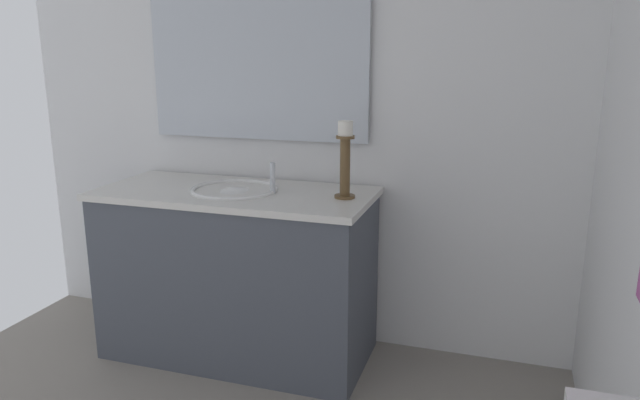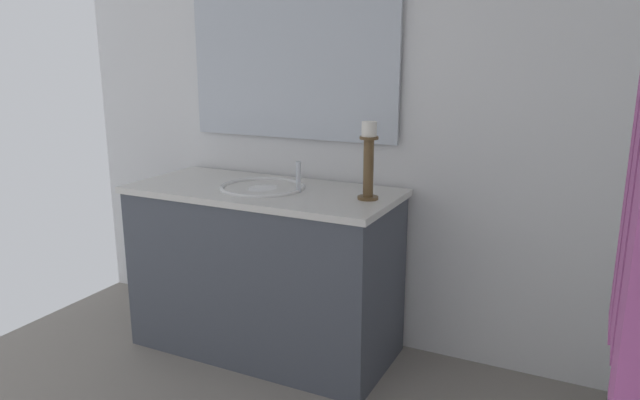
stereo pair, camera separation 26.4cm
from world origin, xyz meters
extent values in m
cube|color=white|center=(-1.31, 0.00, 1.23)|extent=(0.04, 2.84, 2.45)
cube|color=#474C56|center=(-0.99, -0.13, 0.39)|extent=(0.55, 1.24, 0.78)
cube|color=silver|center=(-0.99, -0.13, 0.79)|extent=(0.58, 1.27, 0.03)
sphere|color=black|center=(-1.08, -0.76, 0.43)|extent=(0.02, 0.02, 0.02)
sphere|color=black|center=(-0.89, -0.76, 0.43)|extent=(0.02, 0.02, 0.02)
ellipsoid|color=white|center=(-0.99, -0.13, 0.76)|extent=(0.38, 0.30, 0.11)
torus|color=white|center=(-0.99, -0.13, 0.81)|extent=(0.40, 0.40, 0.02)
cylinder|color=silver|center=(-0.99, 0.06, 0.88)|extent=(0.02, 0.02, 0.14)
cube|color=silver|center=(-1.27, -0.13, 1.40)|extent=(0.02, 1.11, 0.77)
cylinder|color=brown|center=(-1.00, 0.38, 0.81)|extent=(0.09, 0.09, 0.01)
cylinder|color=brown|center=(-1.00, 0.38, 0.94)|extent=(0.04, 0.04, 0.26)
cylinder|color=brown|center=(-1.00, 0.38, 1.07)|extent=(0.08, 0.08, 0.01)
cylinder|color=white|center=(-1.00, 0.38, 1.11)|extent=(0.06, 0.06, 0.06)
camera|label=1|loc=(1.39, 1.05, 1.42)|focal=33.07mm
camera|label=2|loc=(1.29, 1.29, 1.42)|focal=33.07mm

